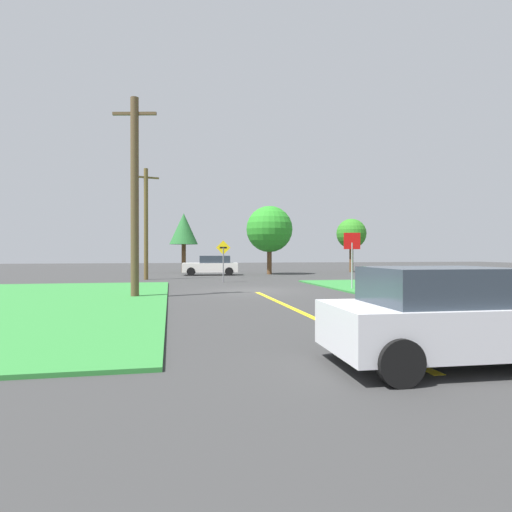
# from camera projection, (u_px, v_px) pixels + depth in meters

# --- Properties ---
(ground_plane) EXTENTS (120.00, 120.00, 0.00)m
(ground_plane) POSITION_uv_depth(u_px,v_px,m) (253.00, 291.00, 21.27)
(ground_plane) COLOR #343434
(grass_verge_right) EXTENTS (12.00, 20.00, 0.08)m
(grass_verge_right) POSITION_uv_depth(u_px,v_px,m) (493.00, 294.00, 19.31)
(grass_verge_right) COLOR #2F7E35
(grass_verge_right) RESTS_ON ground
(lane_stripe_center) EXTENTS (0.20, 14.00, 0.01)m
(lane_stripe_center) POSITION_uv_depth(u_px,v_px,m) (302.00, 313.00, 13.42)
(lane_stripe_center) COLOR yellow
(lane_stripe_center) RESTS_ON ground
(stop_sign) EXTENTS (0.81, 0.20, 2.87)m
(stop_sign) POSITION_uv_depth(u_px,v_px,m) (352.00, 249.00, 21.69)
(stop_sign) COLOR #9EA0A8
(stop_sign) RESTS_ON ground
(car_approaching_junction) EXTENTS (4.69, 2.34, 1.62)m
(car_approaching_junction) POSITION_uv_depth(u_px,v_px,m) (211.00, 265.00, 36.15)
(car_approaching_junction) COLOR white
(car_approaching_junction) RESTS_ON ground
(car_behind_on_main_road) EXTENTS (3.91, 2.25, 1.62)m
(car_behind_on_main_road) POSITION_uv_depth(u_px,v_px,m) (443.00, 317.00, 7.14)
(car_behind_on_main_road) COLOR silver
(car_behind_on_main_road) RESTS_ON ground
(utility_pole_near) EXTENTS (1.79, 0.49, 8.24)m
(utility_pole_near) POSITION_uv_depth(u_px,v_px,m) (135.00, 196.00, 17.81)
(utility_pole_near) COLOR brown
(utility_pole_near) RESTS_ON ground
(utility_pole_mid) EXTENTS (1.77, 0.59, 7.70)m
(utility_pole_mid) POSITION_uv_depth(u_px,v_px,m) (146.00, 222.00, 29.97)
(utility_pole_mid) COLOR brown
(utility_pole_mid) RESTS_ON ground
(direction_sign) EXTENTS (0.90, 0.18, 2.64)m
(direction_sign) POSITION_uv_depth(u_px,v_px,m) (223.00, 256.00, 27.22)
(direction_sign) COLOR slate
(direction_sign) RESTS_ON ground
(oak_tree_left) EXTENTS (4.00, 4.00, 5.92)m
(oak_tree_left) POSITION_uv_depth(u_px,v_px,m) (269.00, 229.00, 37.49)
(oak_tree_left) COLOR brown
(oak_tree_left) RESTS_ON ground
(pine_tree_center) EXTENTS (2.86, 2.86, 5.15)m
(pine_tree_center) POSITION_uv_depth(u_px,v_px,m) (351.00, 234.00, 41.74)
(pine_tree_center) COLOR brown
(pine_tree_center) RESTS_ON ground
(oak_tree_right) EXTENTS (2.69, 2.69, 5.63)m
(oak_tree_right) POSITION_uv_depth(u_px,v_px,m) (184.00, 229.00, 41.13)
(oak_tree_right) COLOR brown
(oak_tree_right) RESTS_ON ground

